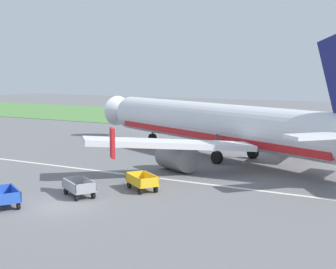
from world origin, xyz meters
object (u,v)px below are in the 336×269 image
at_px(baggage_cart_second_in_row, 5,197).
at_px(baggage_cart_fourth_in_row, 142,181).
at_px(airplane, 224,125).
at_px(baggage_cart_third_in_row, 79,187).

bearing_deg(baggage_cart_second_in_row, baggage_cart_fourth_in_row, 55.80).
height_order(airplane, baggage_cart_third_in_row, airplane).
distance_m(baggage_cart_second_in_row, baggage_cart_third_in_row, 4.60).
height_order(airplane, baggage_cart_second_in_row, airplane).
xyz_separation_m(baggage_cart_third_in_row, baggage_cart_fourth_in_row, (2.65, 3.29, 0.00)).
relative_size(baggage_cart_third_in_row, baggage_cart_fourth_in_row, 1.03).
xyz_separation_m(baggage_cart_second_in_row, baggage_cart_fourth_in_row, (4.95, 7.28, 0.00)).
distance_m(baggage_cart_third_in_row, baggage_cart_fourth_in_row, 4.23).
distance_m(airplane, baggage_cart_fourth_in_row, 13.85).
relative_size(airplane, baggage_cart_second_in_row, 10.36).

